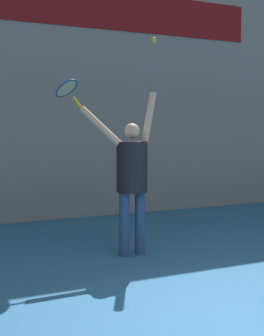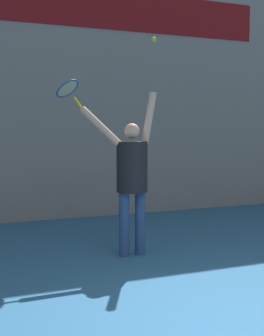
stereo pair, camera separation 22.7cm
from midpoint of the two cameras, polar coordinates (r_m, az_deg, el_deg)
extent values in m
cube|color=gray|center=(8.60, -8.09, 10.62)|extent=(18.00, 0.10, 5.00)
cube|color=maroon|center=(8.77, -8.08, 19.07)|extent=(7.33, 0.02, 0.72)
cylinder|color=#2D4C7F|center=(5.96, -2.05, -6.89)|extent=(0.13, 0.13, 0.82)
cylinder|color=#2D4C7F|center=(6.05, -0.15, -6.72)|extent=(0.13, 0.13, 0.82)
cylinder|color=black|center=(5.90, -1.10, 0.15)|extent=(0.39, 0.39, 0.64)
sphere|color=beige|center=(5.88, -1.11, 4.54)|extent=(0.19, 0.19, 0.19)
cylinder|color=beige|center=(5.95, 0.97, 6.11)|extent=(0.21, 0.19, 0.66)
cylinder|color=beige|center=(5.89, -4.99, 5.09)|extent=(0.48, 0.42, 0.51)
cylinder|color=yellow|center=(6.02, -7.73, 7.85)|extent=(0.12, 0.14, 0.17)
torus|color=#1E51A5|center=(6.13, -9.04, 9.56)|extent=(0.43, 0.42, 0.23)
cylinder|color=beige|center=(6.13, -9.04, 9.56)|extent=(0.36, 0.35, 0.19)
sphere|color=#CCDB2D|center=(6.00, 1.54, 15.37)|extent=(0.06, 0.06, 0.06)
camera|label=1|loc=(0.11, -91.10, -0.09)|focal=50.00mm
camera|label=2|loc=(0.11, 88.90, 0.09)|focal=50.00mm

